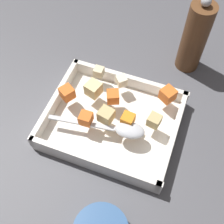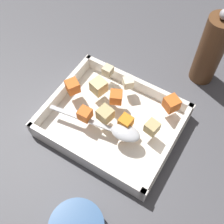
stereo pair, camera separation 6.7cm
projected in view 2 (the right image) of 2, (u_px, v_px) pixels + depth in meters
ground_plane at (115, 122)px, 0.72m from camera, size 4.00×4.00×0.00m
baking_dish at (112, 122)px, 0.71m from camera, size 0.31×0.25×0.05m
carrot_chunk_corner_ne at (126, 122)px, 0.65m from camera, size 0.03×0.03×0.03m
carrot_chunk_mid_left at (85, 114)px, 0.66m from camera, size 0.03×0.03×0.03m
carrot_chunk_heap_side at (73, 86)px, 0.70m from camera, size 0.04×0.04×0.03m
carrot_chunk_center at (172, 104)px, 0.68m from camera, size 0.04×0.04×0.03m
carrot_chunk_corner_sw at (116, 97)px, 0.69m from camera, size 0.04×0.04×0.03m
potato_chunk_under_handle at (128, 83)px, 0.71m from camera, size 0.03×0.03×0.02m
potato_chunk_heap_top at (105, 114)px, 0.66m from camera, size 0.04×0.04×0.03m
potato_chunk_mid_right at (108, 70)px, 0.73m from camera, size 0.02×0.02×0.02m
potato_chunk_far_left at (151, 129)px, 0.64m from camera, size 0.03×0.03×0.03m
potato_chunk_near_left at (99, 86)px, 0.70m from camera, size 0.04×0.04×0.03m
serving_spoon at (120, 131)px, 0.64m from camera, size 0.22×0.06×0.02m
pepper_mill at (211, 50)px, 0.72m from camera, size 0.06×0.06×0.22m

